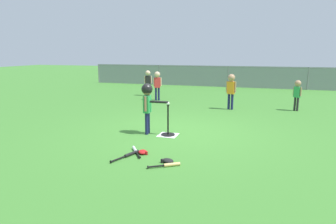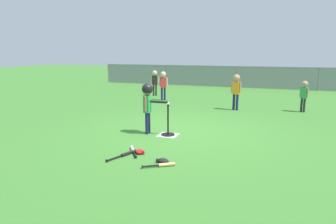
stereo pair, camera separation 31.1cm
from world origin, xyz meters
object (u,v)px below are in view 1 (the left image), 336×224
fielder_deep_left (231,87)px  spare_bat_silver (135,151)px  fielder_near_left (148,80)px  spare_bat_black (129,155)px  spare_bat_wood (169,165)px  baseball_on_tee (168,103)px  glove_near_bats (143,152)px  batting_tee (168,130)px  batter_child (147,98)px  glove_by_plate (168,161)px  fielder_deep_center (297,91)px  fielder_near_right (157,82)px

fielder_deep_left → spare_bat_silver: size_ratio=2.17×
fielder_near_left → spare_bat_black: 7.82m
spare_bat_silver → spare_bat_wood: 0.98m
baseball_on_tee → spare_bat_black: 1.76m
spare_bat_wood → spare_bat_black: (-0.86, 0.26, -0.00)m
baseball_on_tee → glove_near_bats: size_ratio=0.28×
batting_tee → baseball_on_tee: baseball_on_tee is taller
spare_bat_wood → spare_bat_black: 0.90m
baseball_on_tee → spare_bat_wood: 2.07m
batter_child → spare_bat_black: batter_child is taller
batting_tee → batter_child: (-0.49, -0.03, 0.73)m
fielder_near_left → glove_near_bats: bearing=-69.4°
glove_by_plate → fielder_deep_left: bearing=84.6°
fielder_deep_center → batter_child: bearing=-131.4°
spare_bat_black → fielder_deep_center: bearing=59.1°
fielder_deep_left → spare_bat_black: 5.45m
spare_bat_wood → glove_by_plate: (-0.07, 0.17, 0.01)m
batting_tee → glove_near_bats: bearing=-92.7°
fielder_deep_center → spare_bat_silver: 6.39m
baseball_on_tee → glove_by_plate: baseball_on_tee is taller
fielder_deep_left → spare_bat_wood: fielder_deep_left is taller
batter_child → spare_bat_silver: bearing=-78.9°
glove_near_bats → batting_tee: bearing=87.3°
fielder_near_right → baseball_on_tee: bearing=-67.6°
baseball_on_tee → glove_near_bats: 1.56m
fielder_deep_left → glove_near_bats: 5.21m
fielder_deep_left → fielder_near_right: 3.17m
spare_bat_black → batting_tee: bearing=80.8°
fielder_deep_left → glove_near_bats: bearing=-102.3°
batting_tee → spare_bat_silver: (-0.24, -1.34, -0.09)m
batting_tee → fielder_deep_center: fielder_deep_center is taller
baseball_on_tee → glove_near_bats: bearing=-92.7°
spare_bat_black → glove_by_plate: (0.79, -0.09, 0.01)m
fielder_near_right → glove_by_plate: bearing=-68.8°
fielder_deep_center → spare_bat_silver: bearing=-121.9°
spare_bat_silver → spare_bat_wood: size_ratio=1.08×
fielder_near_right → glove_near_bats: size_ratio=4.30×
fielder_near_left → fielder_near_right: bearing=-52.7°
fielder_near_left → spare_bat_wood: fielder_near_left is taller
fielder_near_left → fielder_deep_center: fielder_near_left is taller
fielder_deep_left → batting_tee: bearing=-105.8°
spare_bat_silver → glove_by_plate: 0.84m
fielder_near_left → fielder_near_right: 1.34m
spare_bat_silver → fielder_deep_center: bearing=58.1°
batting_tee → glove_near_bats: size_ratio=2.68×
fielder_near_left → fielder_near_right: size_ratio=0.97×
fielder_near_left → fielder_near_right: (0.81, -1.07, 0.02)m
baseball_on_tee → fielder_near_left: 6.42m
fielder_deep_left → spare_bat_black: (-1.29, -5.25, -0.73)m
batter_child → fielder_near_left: 6.25m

